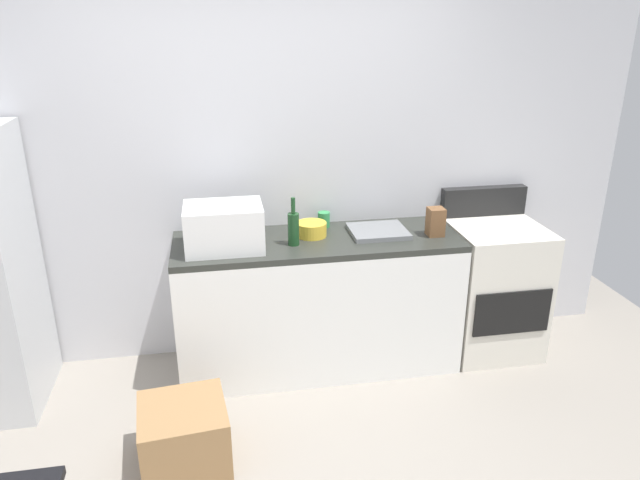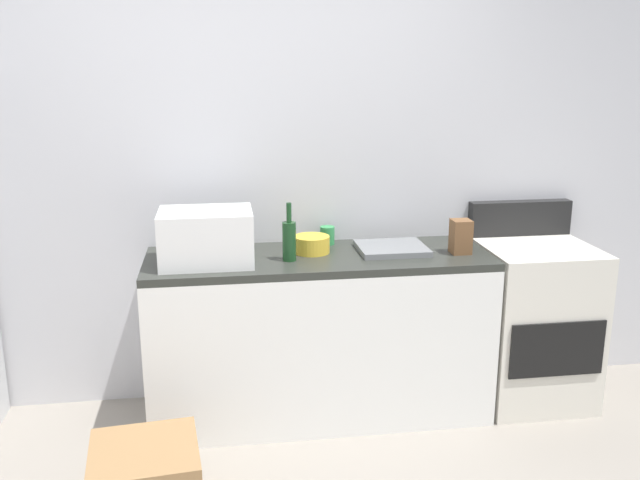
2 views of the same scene
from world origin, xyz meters
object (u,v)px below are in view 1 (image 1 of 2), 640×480
Objects in this scene: stove_oven at (492,286)px; mixing_bowl at (312,229)px; wine_bottle at (293,228)px; cardboard_box_medium at (184,434)px; coffee_mug at (324,219)px; microwave at (224,227)px; knife_block at (436,222)px.

mixing_bowl is (-1.25, 0.05, 0.48)m from stove_oven.
wine_bottle is 0.68× the size of cardboard_box_medium.
coffee_mug reaches higher than cardboard_box_medium.
stove_oven is 2.25m from cardboard_box_medium.
mixing_bowl is 1.43m from cardboard_box_medium.
microwave is 1.53× the size of wine_bottle.
wine_bottle is at bearing -179.70° from knife_block.
knife_block reaches higher than coffee_mug.
coffee_mug is (0.66, 0.27, -0.09)m from microwave.
mixing_bowl is 0.43× the size of cardboard_box_medium.
knife_block is at bearing 0.30° from wine_bottle.
coffee_mug is at bearing 50.11° from wine_bottle.
wine_bottle is (-1.38, -0.08, 0.54)m from stove_oven.
wine_bottle reaches higher than microwave.
wine_bottle is 0.38m from coffee_mug.
coffee_mug is 0.23× the size of cardboard_box_medium.
mixing_bowl is at bearing 177.68° from stove_oven.
stove_oven is at bearing 21.43° from cardboard_box_medium.
stove_oven is at bearing 3.28° from wine_bottle.
cardboard_box_medium is (-0.69, -0.73, -0.84)m from wine_bottle.
mixing_bowl reaches higher than cardboard_box_medium.
knife_block is at bearing 24.81° from cardboard_box_medium.
stove_oven is 1.26m from coffee_mug.
microwave is 4.60× the size of coffee_mug.
microwave is at bearing -168.12° from mixing_bowl.
mixing_bowl is (0.55, 0.12, -0.09)m from microwave.
coffee_mug is at bearing 47.66° from cardboard_box_medium.
mixing_bowl is at bearing 46.39° from cardboard_box_medium.
stove_oven reaches higher than knife_block.
cardboard_box_medium is (-0.82, -0.86, -0.78)m from mixing_bowl.
mixing_bowl is at bearing 170.83° from knife_block.
microwave reaches higher than coffee_mug.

